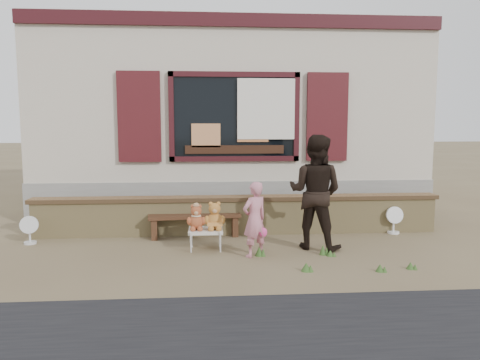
{
  "coord_description": "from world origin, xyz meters",
  "views": [
    {
      "loc": [
        -0.59,
        -7.04,
        1.94
      ],
      "look_at": [
        0.0,
        0.6,
        1.0
      ],
      "focal_mm": 35.0,
      "sensor_mm": 36.0,
      "label": 1
    }
  ],
  "objects": [
    {
      "name": "folding_chair",
      "position": [
        -0.58,
        -0.01,
        0.29
      ],
      "size": [
        0.52,
        0.46,
        0.32
      ],
      "rotation": [
        0.0,
        0.0,
        -0.01
      ],
      "color": "beige",
      "rests_on": "ground"
    },
    {
      "name": "teddy_bear_right",
      "position": [
        -0.44,
        -0.01,
        0.54
      ],
      "size": [
        0.32,
        0.28,
        0.44
      ],
      "primitive_type": null,
      "rotation": [
        0.0,
        0.0,
        -0.01
      ],
      "color": "#9B652B",
      "rests_on": "folding_chair"
    },
    {
      "name": "child",
      "position": [
        0.13,
        -0.44,
        0.55
      ],
      "size": [
        0.48,
        0.43,
        1.1
      ],
      "primitive_type": "imported",
      "rotation": [
        0.0,
        0.0,
        3.68
      ],
      "color": "pink",
      "rests_on": "ground"
    },
    {
      "name": "bench",
      "position": [
        -0.76,
        0.8,
        0.29
      ],
      "size": [
        1.58,
        0.49,
        0.4
      ],
      "rotation": [
        0.0,
        0.0,
        0.1
      ],
      "color": "#372013",
      "rests_on": "ground"
    },
    {
      "name": "grass_tufts",
      "position": [
        1.01,
        -0.79,
        0.06
      ],
      "size": [
        2.06,
        0.97,
        0.16
      ],
      "color": "#365923",
      "rests_on": "ground"
    },
    {
      "name": "brick_wall",
      "position": [
        0.0,
        1.0,
        0.34
      ],
      "size": [
        7.1,
        0.36,
        0.67
      ],
      "color": "tan",
      "rests_on": "ground"
    },
    {
      "name": "teddy_bear_left",
      "position": [
        -0.72,
        -0.01,
        0.52
      ],
      "size": [
        0.29,
        0.25,
        0.4
      ],
      "primitive_type": null,
      "rotation": [
        0.0,
        0.0,
        -0.01
      ],
      "color": "brown",
      "rests_on": "folding_chair"
    },
    {
      "name": "adult",
      "position": [
        1.11,
        -0.04,
        0.88
      ],
      "size": [
        1.08,
        1.01,
        1.76
      ],
      "primitive_type": "imported",
      "rotation": [
        0.0,
        0.0,
        2.62
      ],
      "color": "black",
      "rests_on": "ground"
    },
    {
      "name": "shopfront",
      "position": [
        0.0,
        4.49,
        2.0
      ],
      "size": [
        8.04,
        5.13,
        4.0
      ],
      "color": "#A69A86",
      "rests_on": "ground"
    },
    {
      "name": "ground",
      "position": [
        0.0,
        0.0,
        0.0
      ],
      "size": [
        80.0,
        80.0,
        0.0
      ],
      "primitive_type": "plane",
      "color": "brown",
      "rests_on": "ground"
    },
    {
      "name": "fan_left",
      "position": [
        -3.4,
        0.55,
        0.23
      ],
      "size": [
        0.3,
        0.19,
        0.46
      ],
      "rotation": [
        0.0,
        0.0,
        0.26
      ],
      "color": "silver",
      "rests_on": "ground"
    },
    {
      "name": "fan_right",
      "position": [
        2.73,
        0.8,
        0.24
      ],
      "size": [
        0.3,
        0.2,
        0.49
      ],
      "rotation": [
        0.0,
        0.0,
        0.0
      ],
      "color": "white",
      "rests_on": "ground"
    }
  ]
}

